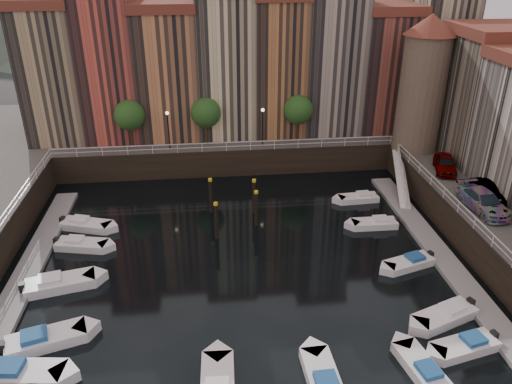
{
  "coord_description": "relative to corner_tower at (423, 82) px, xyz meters",
  "views": [
    {
      "loc": [
        -2.27,
        -33.47,
        22.52
      ],
      "look_at": [
        1.84,
        4.0,
        3.92
      ],
      "focal_mm": 35.0,
      "sensor_mm": 36.0,
      "label": 1
    }
  ],
  "objects": [
    {
      "name": "ground",
      "position": [
        -20.0,
        -14.5,
        -10.19
      ],
      "size": [
        200.0,
        200.0,
        0.0
      ],
      "primitive_type": "plane",
      "color": "black",
      "rests_on": "ground"
    },
    {
      "name": "quay_far",
      "position": [
        -20.0,
        11.5,
        -8.69
      ],
      "size": [
        80.0,
        20.0,
        3.0
      ],
      "primitive_type": "cube",
      "color": "black",
      "rests_on": "ground"
    },
    {
      "name": "dock_left",
      "position": [
        -36.2,
        -15.5,
        -10.02
      ],
      "size": [
        2.0,
        28.0,
        0.35
      ],
      "primitive_type": "cube",
      "color": "gray",
      "rests_on": "ground"
    },
    {
      "name": "dock_right",
      "position": [
        -3.8,
        -15.5,
        -10.02
      ],
      "size": [
        2.0,
        28.0,
        0.35
      ],
      "primitive_type": "cube",
      "color": "gray",
      "rests_on": "ground"
    },
    {
      "name": "mountains",
      "position": [
        -18.28,
        95.5,
        -2.28
      ],
      "size": [
        145.0,
        100.0,
        18.0
      ],
      "color": "#2D382D",
      "rests_on": "ground"
    },
    {
      "name": "far_terrace",
      "position": [
        -16.69,
        9.0,
        0.76
      ],
      "size": [
        48.7,
        10.3,
        17.5
      ],
      "color": "#9C8663",
      "rests_on": "quay_far"
    },
    {
      "name": "corner_tower",
      "position": [
        0.0,
        0.0,
        0.0
      ],
      "size": [
        5.2,
        5.2,
        13.8
      ],
      "color": "#6B5B4C",
      "rests_on": "quay_right"
    },
    {
      "name": "promenade_trees",
      "position": [
        -21.33,
        3.7,
        -3.61
      ],
      "size": [
        21.2,
        3.2,
        5.2
      ],
      "color": "black",
      "rests_on": "quay_far"
    },
    {
      "name": "street_lamps",
      "position": [
        -21.0,
        2.7,
        -4.3
      ],
      "size": [
        10.36,
        0.36,
        4.18
      ],
      "color": "black",
      "rests_on": "quay_far"
    },
    {
      "name": "railings",
      "position": [
        -20.0,
        -9.62,
        -6.41
      ],
      "size": [
        36.08,
        34.04,
        0.52
      ],
      "color": "white",
      "rests_on": "ground"
    },
    {
      "name": "gangway",
      "position": [
        -2.9,
        -4.5,
        -8.28
      ],
      "size": [
        2.78,
        8.32,
        3.73
      ],
      "color": "white",
      "rests_on": "ground"
    },
    {
      "name": "mooring_pilings",
      "position": [
        -19.89,
        -8.51,
        -8.54
      ],
      "size": [
        4.33,
        5.17,
        3.78
      ],
      "color": "black",
      "rests_on": "ground"
    },
    {
      "name": "boat_left_0",
      "position": [
        -33.52,
        -25.52,
        -9.79
      ],
      "size": [
        5.35,
        2.5,
        1.2
      ],
      "rotation": [
        0.0,
        0.0,
        -0.12
      ],
      "color": "white",
      "rests_on": "ground"
    },
    {
      "name": "boat_left_1",
      "position": [
        -32.86,
        -22.75,
        -9.8
      ],
      "size": [
        5.23,
        3.18,
        1.17
      ],
      "rotation": [
        0.0,
        0.0,
        0.3
      ],
      "color": "white",
      "rests_on": "ground"
    },
    {
      "name": "boat_left_2",
      "position": [
        -33.39,
        -16.87,
        -9.79
      ],
      "size": [
        5.34,
        2.93,
        1.2
      ],
      "rotation": [
        0.0,
        0.0,
        0.22
      ],
      "color": "white",
      "rests_on": "ground"
    },
    {
      "name": "boat_left_3",
      "position": [
        -32.9,
        -11.52,
        -9.85
      ],
      "size": [
        4.58,
        2.49,
        1.03
      ],
      "rotation": [
        0.0,
        0.0,
        -0.22
      ],
      "color": "white",
      "rests_on": "ground"
    },
    {
      "name": "boat_left_4",
      "position": [
        -33.17,
        -8.2,
        -9.83
      ],
      "size": [
        4.78,
        2.97,
        1.07
      ],
      "rotation": [
        0.0,
        0.0,
        -0.31
      ],
      "color": "white",
      "rests_on": "ground"
    },
    {
      "name": "boat_right_0",
      "position": [
        -6.79,
        -26.11,
        -9.85
      ],
      "size": [
        4.59,
        2.52,
        1.03
      ],
      "rotation": [
        0.0,
        0.0,
        3.37
      ],
      "color": "white",
      "rests_on": "ground"
    },
    {
      "name": "boat_right_1",
      "position": [
        -6.78,
        -23.29,
        -9.82
      ],
      "size": [
        4.88,
        3.23,
        1.1
      ],
      "rotation": [
        0.0,
        0.0,
        3.5
      ],
      "color": "white",
      "rests_on": "ground"
    },
    {
      "name": "boat_right_2",
      "position": [
        -6.76,
        -16.99,
        -9.86
      ],
      "size": [
        4.35,
        2.66,
        0.98
      ],
      "rotation": [
        0.0,
        0.0,
        3.44
      ],
      "color": "white",
      "rests_on": "ground"
    },
    {
      "name": "boat_right_3",
      "position": [
        -7.47,
        -10.74,
        -9.87
      ],
      "size": [
        4.24,
        1.59,
        0.97
      ],
      "rotation": [
        0.0,
        0.0,
        3.13
      ],
      "color": "white",
      "rests_on": "ground"
    },
    {
      "name": "boat_right_4",
      "position": [
        -7.43,
        -5.68,
        -9.88
      ],
      "size": [
        4.15,
        1.69,
        0.95
      ],
      "rotation": [
        0.0,
        0.0,
        3.19
      ],
      "color": "white",
      "rests_on": "ground"
    },
    {
      "name": "boat_near_2",
      "position": [
        -16.2,
        -27.93,
        -9.81
      ],
      "size": [
        1.94,
        4.95,
        1.13
      ],
      "rotation": [
        0.0,
        0.0,
        1.6
      ],
      "color": "white",
      "rests_on": "ground"
    },
    {
      "name": "boat_near_3",
      "position": [
        -10.24,
        -27.68,
        -9.85
      ],
      "size": [
        2.38,
        4.62,
        1.04
      ],
      "rotation": [
        0.0,
        0.0,
        1.75
      ],
      "color": "white",
      "rests_on": "ground"
    },
    {
      "name": "car_a",
      "position": [
        0.49,
        -6.3,
        -6.42
      ],
      "size": [
        3.1,
        4.88,
        1.55
      ],
      "primitive_type": "imported",
      "rotation": [
        0.0,
        0.0,
        -0.3
      ],
      "color": "gray",
      "rests_on": "quay_right"
    },
    {
      "name": "car_b",
      "position": [
        1.95,
        -12.26,
        -6.47
      ],
      "size": [
        2.19,
        4.59,
        1.45
      ],
      "primitive_type": "imported",
      "rotation": [
        0.0,
        0.0,
        0.15
      ],
      "color": "gray",
      "rests_on": "quay_right"
    },
    {
      "name": "car_c",
      "position": [
        0.07,
        -14.19,
        -6.39
      ],
      "size": [
        2.7,
        5.72,
        1.61
      ],
      "primitive_type": "imported",
      "rotation": [
        0.0,
        0.0,
        0.08
      ],
      "color": "gray",
      "rests_on": "quay_right"
    }
  ]
}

